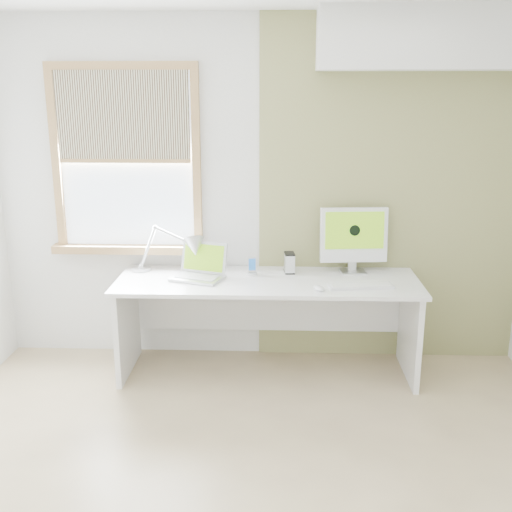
{
  "coord_description": "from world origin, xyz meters",
  "views": [
    {
      "loc": [
        0.14,
        -2.78,
        2.06
      ],
      "look_at": [
        0.0,
        1.05,
        1.0
      ],
      "focal_mm": 42.23,
      "sensor_mm": 36.0,
      "label": 1
    }
  ],
  "objects_px": {
    "desk": "(268,302)",
    "imac": "(354,236)",
    "external_drive": "(289,263)",
    "desk_lamp": "(184,249)",
    "laptop": "(200,269)"
  },
  "relations": [
    {
      "from": "desk",
      "to": "imac",
      "type": "xyz_separation_m",
      "value": [
        0.64,
        0.17,
        0.47
      ]
    },
    {
      "from": "desk",
      "to": "imac",
      "type": "distance_m",
      "value": 0.81
    },
    {
      "from": "external_drive",
      "to": "desk_lamp",
      "type": "bearing_deg",
      "value": -176.12
    },
    {
      "from": "desk_lamp",
      "to": "external_drive",
      "type": "relative_size",
      "value": 4.06
    },
    {
      "from": "external_drive",
      "to": "desk",
      "type": "bearing_deg",
      "value": -140.69
    },
    {
      "from": "imac",
      "to": "desk_lamp",
      "type": "bearing_deg",
      "value": -175.86
    },
    {
      "from": "desk_lamp",
      "to": "imac",
      "type": "distance_m",
      "value": 1.27
    },
    {
      "from": "imac",
      "to": "laptop",
      "type": "bearing_deg",
      "value": -170.73
    },
    {
      "from": "desk",
      "to": "imac",
      "type": "height_order",
      "value": "imac"
    },
    {
      "from": "imac",
      "to": "external_drive",
      "type": "bearing_deg",
      "value": -175.45
    },
    {
      "from": "desk_lamp",
      "to": "laptop",
      "type": "height_order",
      "value": "desk_lamp"
    },
    {
      "from": "desk_lamp",
      "to": "imac",
      "type": "xyz_separation_m",
      "value": [
        1.26,
        0.09,
        0.09
      ]
    },
    {
      "from": "desk",
      "to": "laptop",
      "type": "relative_size",
      "value": 5.16
    },
    {
      "from": "laptop",
      "to": "imac",
      "type": "bearing_deg",
      "value": 9.27
    },
    {
      "from": "laptop",
      "to": "external_drive",
      "type": "xyz_separation_m",
      "value": [
        0.66,
        0.15,
        0.01
      ]
    }
  ]
}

